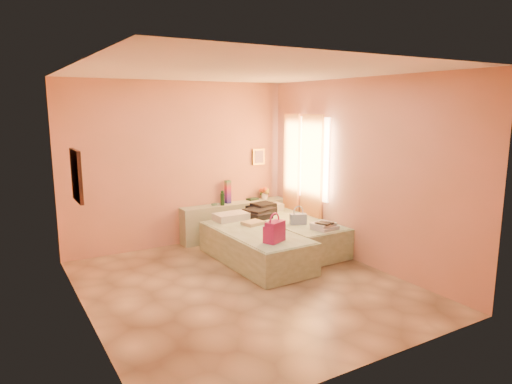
% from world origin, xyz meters
% --- Properties ---
extents(ground, '(4.50, 4.50, 0.00)m').
position_xyz_m(ground, '(0.00, 0.00, 0.00)').
color(ground, tan).
rests_on(ground, ground).
extents(room_walls, '(4.02, 4.51, 2.81)m').
position_xyz_m(room_walls, '(0.21, 0.57, 1.79)').
color(room_walls, '#E49479').
rests_on(room_walls, ground).
extents(headboard_ledge, '(2.05, 0.30, 0.65)m').
position_xyz_m(headboard_ledge, '(0.98, 2.10, 0.33)').
color(headboard_ledge, '#A6B292').
rests_on(headboard_ledge, ground).
extents(bed_left, '(0.95, 2.02, 0.50)m').
position_xyz_m(bed_left, '(0.60, 0.73, 0.25)').
color(bed_left, '#B4CCA4').
rests_on(bed_left, ground).
extents(bed_right, '(0.95, 2.02, 0.50)m').
position_xyz_m(bed_right, '(1.50, 1.05, 0.25)').
color(bed_right, '#B4CCA4').
rests_on(bed_right, ground).
extents(water_bottle, '(0.09, 0.09, 0.25)m').
position_xyz_m(water_bottle, '(0.69, 2.03, 0.78)').
color(water_bottle, '#153A1E').
rests_on(water_bottle, headboard_ledge).
extents(rainbow_box, '(0.10, 0.10, 0.41)m').
position_xyz_m(rainbow_box, '(0.86, 2.15, 0.86)').
color(rainbow_box, '#AC1559').
rests_on(rainbow_box, headboard_ledge).
extents(small_dish, '(0.12, 0.12, 0.03)m').
position_xyz_m(small_dish, '(0.57, 2.12, 0.66)').
color(small_dish, '#4F9169').
rests_on(small_dish, headboard_ledge).
extents(green_book, '(0.23, 0.18, 0.03)m').
position_xyz_m(green_book, '(1.39, 2.17, 0.67)').
color(green_book, '#23412E').
rests_on(green_book, headboard_ledge).
extents(flower_vase, '(0.27, 0.27, 0.27)m').
position_xyz_m(flower_vase, '(1.63, 2.13, 0.79)').
color(flower_vase, silver).
rests_on(flower_vase, headboard_ledge).
extents(magenta_handbag, '(0.36, 0.29, 0.30)m').
position_xyz_m(magenta_handbag, '(0.55, 0.13, 0.65)').
color(magenta_handbag, '#AC1559').
rests_on(magenta_handbag, bed_left).
extents(khaki_garment, '(0.36, 0.30, 0.05)m').
position_xyz_m(khaki_garment, '(0.77, 1.09, 0.53)').
color(khaki_garment, tan).
rests_on(khaki_garment, bed_left).
extents(clothes_pile, '(0.68, 0.68, 0.17)m').
position_xyz_m(clothes_pile, '(1.23, 1.56, 0.58)').
color(clothes_pile, black).
rests_on(clothes_pile, bed_right).
extents(blue_handbag, '(0.29, 0.20, 0.17)m').
position_xyz_m(blue_handbag, '(1.41, 0.74, 0.59)').
color(blue_handbag, '#3E6194').
rests_on(blue_handbag, bed_right).
extents(towel_stack, '(0.39, 0.35, 0.10)m').
position_xyz_m(towel_stack, '(1.59, 0.28, 0.55)').
color(towel_stack, silver).
rests_on(towel_stack, bed_right).
extents(sandal_pair, '(0.23, 0.26, 0.02)m').
position_xyz_m(sandal_pair, '(1.55, 0.23, 0.61)').
color(sandal_pair, black).
rests_on(sandal_pair, towel_stack).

